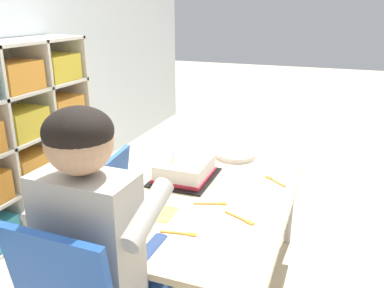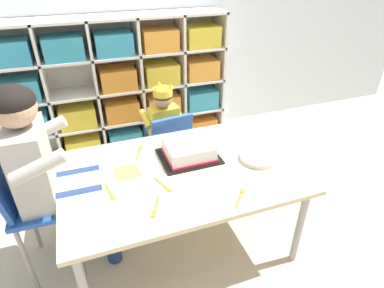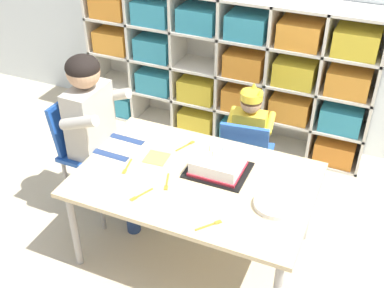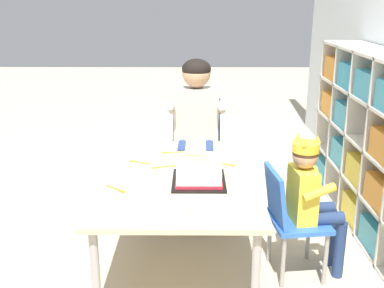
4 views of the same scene
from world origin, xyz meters
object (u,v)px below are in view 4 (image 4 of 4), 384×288
Objects in this scene: birthday_cake_on_tray at (199,174)px; fork_near_child_seat at (162,167)px; classroom_chair_blue at (289,215)px; classroom_chair_adult_side at (196,142)px; child_with_crown at (310,191)px; fork_by_napkin at (117,189)px; fork_at_table_front_edge at (225,164)px; adult_helper_seated at (196,121)px; activity_table at (179,182)px; paper_plate_stack at (164,209)px; fork_scattered_mid_table at (171,152)px; fork_beside_plate_stack at (138,162)px.

birthday_cake_on_tray reaches higher than fork_near_child_seat.
classroom_chair_blue is 0.77× the size of classroom_chair_adult_side.
child_with_crown is 1.01× the size of classroom_chair_adult_side.
child_with_crown is at bearing -132.65° from fork_by_napkin.
fork_at_table_front_edge is (0.60, 0.16, 0.05)m from classroom_chair_adult_side.
adult_helper_seated is at bearing 32.74° from child_with_crown.
classroom_chair_blue is (0.10, 0.59, -0.15)m from activity_table.
paper_plate_stack is (1.11, -0.15, -0.12)m from adult_helper_seated.
child_with_crown is at bearing 116.03° from paper_plate_stack.
fork_scattered_mid_table is (-0.47, -0.77, 0.06)m from child_with_crown.
birthday_cake_on_tray is 2.88× the size of fork_by_napkin.
activity_table is at bearing 73.76° from classroom_chair_blue.
fork_beside_plate_stack is 0.17m from fork_near_child_seat.
activity_table is at bearing 173.33° from paper_plate_stack.
classroom_chair_adult_side is 5.73× the size of fork_at_table_front_edge.
fork_scattered_mid_table is at bearing 51.70° from child_with_crown.
activity_table is 0.38m from fork_by_napkin.
fork_beside_plate_stack is 0.97× the size of fork_at_table_front_edge.
fork_scattered_mid_table is 0.39m from fork_at_table_front_edge.
adult_helper_seated is at bearing 77.46° from fork_beside_plate_stack.
fork_near_child_seat is (-0.12, -0.10, 0.05)m from activity_table.
fork_by_napkin reaches higher than activity_table.
birthday_cake_on_tray is 0.43m from fork_by_napkin.
classroom_chair_adult_side is at bearing -179.32° from birthday_cake_on_tray.
classroom_chair_blue is at bearing -58.98° from classroom_chair_adult_side.
child_with_crown is 5.83× the size of fork_near_child_seat.
activity_table is at bearing -105.21° from fork_by_napkin.
fork_at_table_front_edge is at bearing -43.65° from fork_scattered_mid_table.
fork_beside_plate_stack is at bearing -145.27° from fork_scattered_mid_table.
fork_at_table_front_edge is (-0.63, 0.31, -0.01)m from paper_plate_stack.
fork_by_napkin is 0.39m from fork_near_child_seat.
adult_helper_seated is at bearing 50.06° from fork_near_child_seat.
paper_plate_stack is 0.69m from fork_beside_plate_stack.
fork_scattered_mid_table is (-0.18, 0.18, 0.00)m from fork_beside_plate_stack.
paper_plate_stack is at bearing 86.59° from fork_at_table_front_edge.
birthday_cake_on_tray is (0.74, 0.01, -0.10)m from adult_helper_seated.
fork_beside_plate_stack is at bearing -128.97° from activity_table.
classroom_chair_adult_side is at bearing -51.55° from fork_at_table_front_edge.
fork_near_child_seat is (-0.33, 0.21, 0.00)m from fork_by_napkin.
birthday_cake_on_tray is at bearing 156.45° from paper_plate_stack.
birthday_cake_on_tray is at bearing -88.10° from classroom_chair_adult_side.
fork_near_child_seat is (0.26, -0.04, 0.00)m from fork_scattered_mid_table.
fork_beside_plate_stack is at bearing -163.50° from paper_plate_stack.
classroom_chair_blue is at bearing -46.50° from fork_scattered_mid_table.
fork_beside_plate_stack is at bearing 66.33° from child_with_crown.
fork_at_table_front_edge is 1.01× the size of fork_near_child_seat.
classroom_chair_adult_side is 0.68m from fork_near_child_seat.
activity_table is 5.84× the size of paper_plate_stack.
fork_scattered_mid_table is at bearing 69.89° from fork_beside_plate_stack.
classroom_chair_blue is 0.77× the size of child_with_crown.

